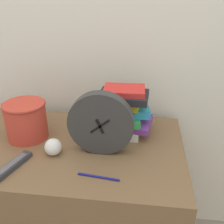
{
  "coord_description": "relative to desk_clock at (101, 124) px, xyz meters",
  "views": [
    {
      "loc": [
        0.33,
        -0.62,
        1.36
      ],
      "look_at": [
        0.21,
        0.35,
        0.88
      ],
      "focal_mm": 42.0,
      "sensor_mm": 36.0,
      "label": 1
    }
  ],
  "objects": [
    {
      "name": "wall_back",
      "position": [
        -0.17,
        0.41,
        0.33
      ],
      "size": [
        6.0,
        0.04,
        2.4
      ],
      "color": "silver",
      "rests_on": "ground_plane"
    },
    {
      "name": "desk",
      "position": [
        -0.17,
        0.03,
        -0.5
      ],
      "size": [
        1.03,
        0.61,
        0.74
      ],
      "color": "brown",
      "rests_on": "ground_plane"
    },
    {
      "name": "desk_clock",
      "position": [
        0.0,
        0.0,
        0.0
      ],
      "size": [
        0.26,
        0.05,
        0.26
      ],
      "color": "#333333",
      "rests_on": "desk"
    },
    {
      "name": "book_stack",
      "position": [
        0.07,
        0.16,
        -0.02
      ],
      "size": [
        0.27,
        0.22,
        0.22
      ],
      "color": "white",
      "rests_on": "desk"
    },
    {
      "name": "basket",
      "position": [
        -0.35,
        0.08,
        -0.04
      ],
      "size": [
        0.19,
        0.19,
        0.17
      ],
      "color": "#C63D2D",
      "rests_on": "desk"
    },
    {
      "name": "tv_remote",
      "position": [
        -0.31,
        -0.15,
        -0.12
      ],
      "size": [
        0.09,
        0.18,
        0.02
      ],
      "color": "#333338",
      "rests_on": "desk"
    },
    {
      "name": "crumpled_paper_ball",
      "position": [
        -0.19,
        -0.04,
        -0.1
      ],
      "size": [
        0.07,
        0.07,
        0.07
      ],
      "color": "white",
      "rests_on": "desk"
    },
    {
      "name": "pen",
      "position": [
        0.02,
        -0.16,
        -0.13
      ],
      "size": [
        0.15,
        0.03,
        0.01
      ],
      "color": "navy",
      "rests_on": "desk"
    }
  ]
}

